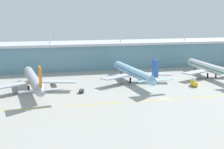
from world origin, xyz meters
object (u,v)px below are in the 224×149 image
object	(u,v)px
airliner_far_middle	(211,68)
airliner_center	(134,72)
fuel_truck	(194,82)
airliner_near_middle	(34,80)
pushback_tug	(82,91)

from	to	relation	value
airliner_far_middle	airliner_center	bearing A→B (deg)	-177.89
airliner_center	fuel_truck	world-z (taller)	airliner_center
fuel_truck	airliner_near_middle	bearing A→B (deg)	174.41
fuel_truck	pushback_tug	bearing A→B (deg)	-179.50
airliner_near_middle	fuel_truck	size ratio (longest dim) A/B	8.78
airliner_near_middle	pushback_tug	bearing A→B (deg)	-20.86
pushback_tug	airliner_center	bearing A→B (deg)	27.01
airliner_center	pushback_tug	bearing A→B (deg)	-152.99
airliner_near_middle	fuel_truck	xyz separation A→B (m)	(95.78, -9.38, -4.19)
airliner_far_middle	fuel_truck	bearing A→B (deg)	-139.17
airliner_center	fuel_truck	xyz separation A→B (m)	(33.13, -17.98, -4.19)
airliner_center	fuel_truck	distance (m)	37.92
airliner_near_middle	airliner_center	world-z (taller)	same
airliner_center	pushback_tug	xyz separation A→B (m)	(-36.46, -18.58, -5.35)
airliner_near_middle	airliner_center	size ratio (longest dim) A/B	1.00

